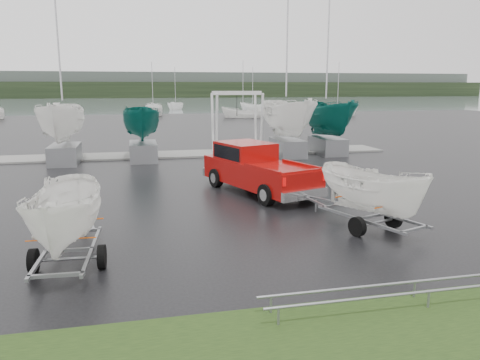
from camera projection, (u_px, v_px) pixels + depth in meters
ground_plane at (183, 204)px, 18.01m from camera, size 120.00×120.00×0.00m
lake at (140, 105)px, 113.62m from camera, size 300.00×300.00×0.00m
dock at (162, 155)px, 30.43m from camera, size 30.00×3.00×0.12m
treeline at (137, 90)px, 179.94m from camera, size 300.00×8.00×6.00m
far_hill at (136, 85)px, 187.19m from camera, size 300.00×6.00×10.00m
pickup_truck at (255, 167)px, 19.94m from camera, size 3.97×6.48×2.04m
trailer_hitched at (375, 151)px, 14.18m from camera, size 2.29×3.79×4.63m
trailer_parked at (62, 163)px, 11.16m from camera, size 1.81×3.65×4.86m
boat_hoist at (237, 113)px, 31.00m from camera, size 3.30×2.18×4.12m
keelboat_0 at (61, 96)px, 26.53m from camera, size 2.45×3.20×10.63m
keelboat_1 at (141, 103)px, 27.78m from camera, size 2.20×3.20×6.95m
keelboat_2 at (289, 91)px, 29.43m from camera, size 2.61×3.20×10.78m
keelboat_3 at (329, 94)px, 30.38m from camera, size 2.48×3.20×10.65m
mast_rack_2 at (422, 286)px, 9.73m from camera, size 7.00×0.56×0.06m
moored_boat_1 at (153, 116)px, 71.52m from camera, size 2.91×2.98×11.71m
moored_boat_2 at (243, 118)px, 66.86m from camera, size 2.94×2.90×11.10m
moored_boat_3 at (337, 116)px, 71.43m from camera, size 3.10×3.07×11.06m
moored_boat_5 at (176, 110)px, 89.72m from camera, size 3.04×3.07×11.08m
moored_boat_6 at (253, 110)px, 89.21m from camera, size 3.05×3.05×10.83m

